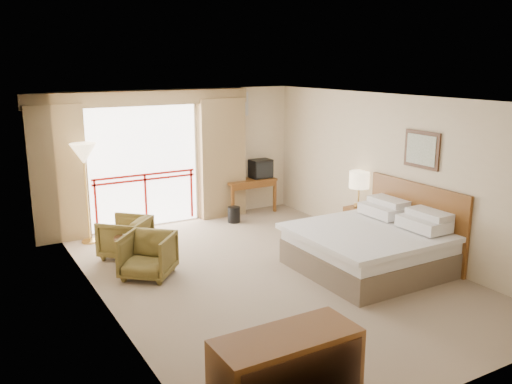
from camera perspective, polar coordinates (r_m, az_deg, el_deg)
floor at (r=8.52m, az=1.50°, el=-8.69°), size 7.00×7.00×0.00m
ceiling at (r=7.90m, az=1.62°, el=9.74°), size 7.00×7.00×0.00m
wall_back at (r=11.18m, az=-7.89°, el=3.77°), size 5.00×0.00×5.00m
wall_front at (r=5.56m, az=20.94°, el=-7.08°), size 5.00×0.00×5.00m
wall_left at (r=7.16m, az=-15.76°, el=-2.15°), size 0.00×7.00×7.00m
wall_right at (r=9.62m, az=14.35°, el=1.90°), size 0.00×7.00×7.00m
balcony_door at (r=10.91m, az=-11.72°, el=2.58°), size 2.40×0.00×2.40m
balcony_railing at (r=10.97m, az=-11.59°, el=0.58°), size 2.09×0.03×1.02m
curtain_left at (r=10.39m, az=-20.14°, el=1.77°), size 1.00×0.26×2.50m
curtain_right at (r=11.40m, az=-3.63°, el=3.56°), size 1.00×0.26×2.50m
valance at (r=10.65m, az=-11.89°, el=9.64°), size 4.40×0.22×0.28m
hvac_vent at (r=11.58m, az=-1.96°, el=9.22°), size 0.50×0.04×0.50m
bed at (r=8.79m, az=11.99°, el=-5.66°), size 2.13×2.06×0.97m
headboard at (r=9.35m, az=16.48°, el=-2.99°), size 0.06×2.10×1.30m
framed_art at (r=9.11m, az=17.04°, el=4.28°), size 0.04×0.72×0.60m
nightstand at (r=10.32m, az=10.80°, el=-3.21°), size 0.41×0.49×0.58m
table_lamp at (r=10.15m, az=10.82°, el=1.21°), size 0.37×0.37×0.66m
phone at (r=10.09m, az=11.22°, el=-1.68°), size 0.20×0.18×0.07m
desk at (r=11.84m, az=-0.88°, el=0.64°), size 1.14×0.55×0.74m
tv at (r=11.86m, az=0.51°, el=2.47°), size 0.45×0.36×0.41m
coffee_maker at (r=11.57m, az=-2.28°, el=1.73°), size 0.11×0.11×0.23m
cup at (r=11.61m, az=-1.51°, el=1.43°), size 0.07×0.07×0.09m
wastebasket at (r=11.15m, az=-2.34°, el=-2.39°), size 0.29×0.29×0.32m
armchair_far at (r=9.54m, az=-13.48°, el=-6.58°), size 1.05×1.05×0.68m
armchair_near at (r=8.61m, az=-11.21°, el=-8.71°), size 1.05×1.05×0.69m
side_table at (r=8.99m, az=-13.26°, el=-5.56°), size 0.45×0.45×0.49m
book at (r=8.94m, az=-13.32°, el=-4.59°), size 0.28×0.30×0.02m
floor_lamp at (r=10.07m, az=-17.68°, el=3.46°), size 0.47×0.47×1.82m
dresser at (r=5.14m, az=3.26°, el=-19.20°), size 1.34×0.57×0.89m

